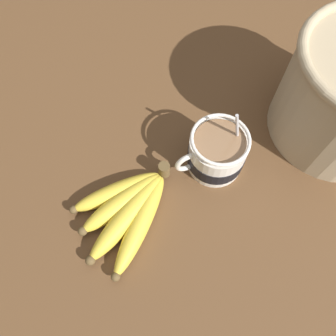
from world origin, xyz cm
name	(u,v)px	position (x,y,z in cm)	size (l,w,h in cm)	color
table	(182,166)	(0.00, 0.00, 1.78)	(137.62, 137.62, 3.56)	brown
coffee_mug	(216,153)	(-5.21, 2.28, 7.50)	(13.28, 10.05, 14.23)	white
banana_bunch	(127,209)	(12.31, 5.40, 5.28)	(18.25, 16.26, 4.18)	brown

